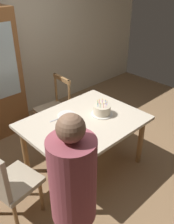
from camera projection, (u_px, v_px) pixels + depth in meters
ground at (84, 166)px, 3.37m from camera, size 6.40×6.40×0.00m
back_wall at (3, 44)px, 3.86m from camera, size 6.40×0.10×2.60m
dining_table at (84, 126)px, 3.04m from camera, size 1.41×1.09×0.73m
birthday_cake at (102, 110)px, 3.10m from camera, size 0.28×0.28×0.19m
plate_near_celebrant at (73, 143)px, 2.61m from camera, size 0.22×0.22×0.01m
plate_far_side at (67, 115)px, 3.11m from camera, size 0.22×0.22×0.01m
fork_near_celebrant at (60, 149)px, 2.53m from camera, size 0.18×0.05×0.01m
fork_far_side at (56, 119)px, 3.02m from camera, size 0.18×0.03×0.01m
chair_spindle_back at (54, 109)px, 3.78m from camera, size 0.47×0.47×0.95m
chair_upholstered at (7, 181)px, 2.41m from camera, size 0.51×0.50×0.95m
person_celebrant at (74, 200)px, 1.74m from camera, size 0.32×0.32×1.62m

